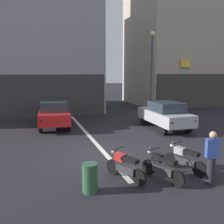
{
  "coord_description": "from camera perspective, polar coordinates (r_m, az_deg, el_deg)",
  "views": [
    {
      "loc": [
        -2.79,
        -9.56,
        3.42
      ],
      "look_at": [
        0.99,
        2.0,
        1.4
      ],
      "focal_mm": 39.21,
      "sensor_mm": 36.0,
      "label": 1
    }
  ],
  "objects": [
    {
      "name": "ground_plane",
      "position": [
        10.53,
        -1.77,
        -9.53
      ],
      "size": [
        120.0,
        120.0,
        0.0
      ],
      "primitive_type": "plane",
      "color": "#232328"
    },
    {
      "name": "lane_centre_line",
      "position": [
        16.17,
        -7.76,
        -2.85
      ],
      "size": [
        0.2,
        18.0,
        0.01
      ],
      "primitive_type": "cube",
      "color": "silver",
      "rests_on": "ground"
    },
    {
      "name": "building_far_right",
      "position": [
        27.79,
        14.41,
        18.37
      ],
      "size": [
        8.58,
        8.27,
        15.78
      ],
      "color": "#B2A893",
      "rests_on": "ground"
    },
    {
      "name": "street_lamp",
      "position": [
        18.11,
        9.22,
        10.62
      ],
      "size": [
        0.36,
        0.36,
        6.23
      ],
      "color": "#47474C",
      "rests_on": "ground"
    },
    {
      "name": "trash_bin",
      "position": [
        7.24,
        -5.17,
        -15.05
      ],
      "size": [
        0.44,
        0.44,
        0.85
      ],
      "primitive_type": "cylinder",
      "color": "#2D5938",
      "rests_on": "ground"
    },
    {
      "name": "motorcycle_red_row_leftmost",
      "position": [
        7.96,
        2.99,
        -12.43
      ],
      "size": [
        0.8,
        1.53,
        0.98
      ],
      "color": "black",
      "rests_on": "ground"
    },
    {
      "name": "motorcycle_silver_row_centre",
      "position": [
        8.91,
        16.52,
        -10.39
      ],
      "size": [
        0.73,
        1.58,
        0.98
      ],
      "color": "black",
      "rests_on": "ground"
    },
    {
      "name": "building_mid_block",
      "position": [
        23.4,
        -16.11,
        14.42
      ],
      "size": [
        9.21,
        9.29,
        11.23
      ],
      "color": "#9E9EA3",
      "rests_on": "ground"
    },
    {
      "name": "car_red_crossing_near",
      "position": [
        15.46,
        -13.29,
        -0.26
      ],
      "size": [
        2.1,
        4.23,
        1.64
      ],
      "color": "black",
      "rests_on": "ground"
    },
    {
      "name": "car_silver_parked_kerbside",
      "position": [
        14.97,
        12.26,
        -0.53
      ],
      "size": [
        1.83,
        4.13,
        1.64
      ],
      "color": "black",
      "rests_on": "ground"
    },
    {
      "name": "motorcycle_black_row_left_mid",
      "position": [
        8.06,
        11.53,
        -12.35
      ],
      "size": [
        0.72,
        1.58,
        0.98
      ],
      "color": "black",
      "rests_on": "ground"
    },
    {
      "name": "person_by_motorcycles",
      "position": [
        8.07,
        22.21,
        -9.84
      ],
      "size": [
        0.41,
        0.33,
        1.67
      ],
      "color": "#23232D",
      "rests_on": "ground"
    }
  ]
}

